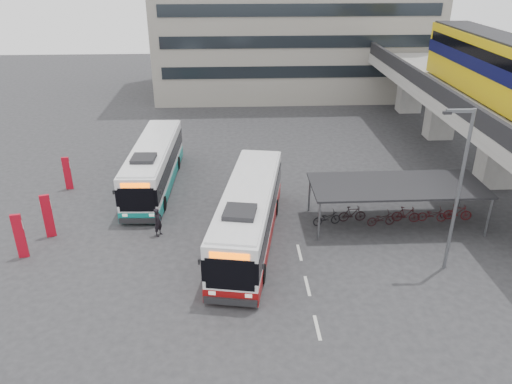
{
  "coord_description": "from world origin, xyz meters",
  "views": [
    {
      "loc": [
        -1.0,
        -22.72,
        14.61
      ],
      "look_at": [
        0.33,
        3.52,
        2.0
      ],
      "focal_mm": 35.0,
      "sensor_mm": 36.0,
      "label": 1
    }
  ],
  "objects_px": {
    "bus_main": "(249,215)",
    "bus_teal": "(154,166)",
    "pedestrian": "(158,222)",
    "lamp_post": "(458,183)"
  },
  "relations": [
    {
      "from": "bus_teal",
      "to": "pedestrian",
      "type": "bearing_deg",
      "value": -78.57
    },
    {
      "from": "bus_teal",
      "to": "pedestrian",
      "type": "xyz_separation_m",
      "value": [
        1.07,
        -6.7,
        -0.69
      ]
    },
    {
      "from": "lamp_post",
      "to": "pedestrian",
      "type": "bearing_deg",
      "value": 165.55
    },
    {
      "from": "bus_main",
      "to": "bus_teal",
      "type": "height_order",
      "value": "bus_main"
    },
    {
      "from": "bus_teal",
      "to": "bus_main",
      "type": "bearing_deg",
      "value": -48.57
    },
    {
      "from": "bus_main",
      "to": "bus_teal",
      "type": "bearing_deg",
      "value": 139.19
    },
    {
      "from": "bus_main",
      "to": "bus_teal",
      "type": "relative_size",
      "value": 1.08
    },
    {
      "from": "bus_main",
      "to": "lamp_post",
      "type": "relative_size",
      "value": 1.44
    },
    {
      "from": "pedestrian",
      "to": "bus_main",
      "type": "bearing_deg",
      "value": -70.23
    },
    {
      "from": "pedestrian",
      "to": "lamp_post",
      "type": "height_order",
      "value": "lamp_post"
    }
  ]
}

